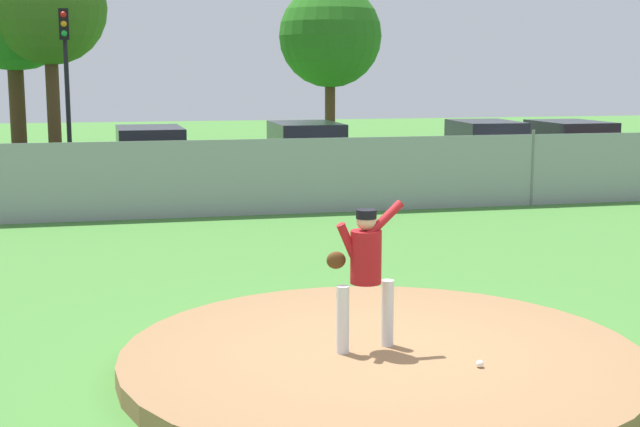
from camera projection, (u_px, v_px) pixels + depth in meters
The scene contains 13 objects.
ground_plane at pixel (279, 253), 14.93m from camera, with size 80.00×80.00×0.00m, color #427A33.
asphalt_strip at pixel (221, 188), 23.10m from camera, with size 44.00×7.00×0.01m, color #2B2B2D.
pitchers_mound at pixel (382, 358), 9.14m from camera, with size 5.39×5.39×0.20m, color olive.
pitcher_youth at pixel (365, 264), 8.97m from camera, with size 0.82×0.32×1.54m.
baseball at pixel (480, 364), 8.55m from camera, with size 0.07×0.07×0.07m, color white.
chainlink_fence at pixel (245, 178), 18.64m from camera, with size 33.05×0.07×1.72m.
parked_car_slate at pixel (306, 156), 23.24m from camera, with size 1.86×4.54×1.70m.
parked_car_charcoal at pixel (150, 160), 22.58m from camera, with size 1.92×4.56×1.63m.
parked_car_white at pixel (485, 154), 24.09m from camera, with size 1.93×4.34×1.70m.
parked_car_red at pixel (569, 151), 25.14m from camera, with size 2.03×4.33×1.63m.
traffic_light_near at pixel (66, 62), 26.03m from camera, with size 0.28×0.46×4.84m.
tree_leaning_west at pixel (49, 8), 28.66m from camera, with size 3.73×3.73×6.95m.
tree_tall_centre at pixel (330, 36), 32.91m from camera, with size 3.84×3.84×6.25m.
Camera 1 is at (-2.58, -8.41, 3.05)m, focal length 49.54 mm.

